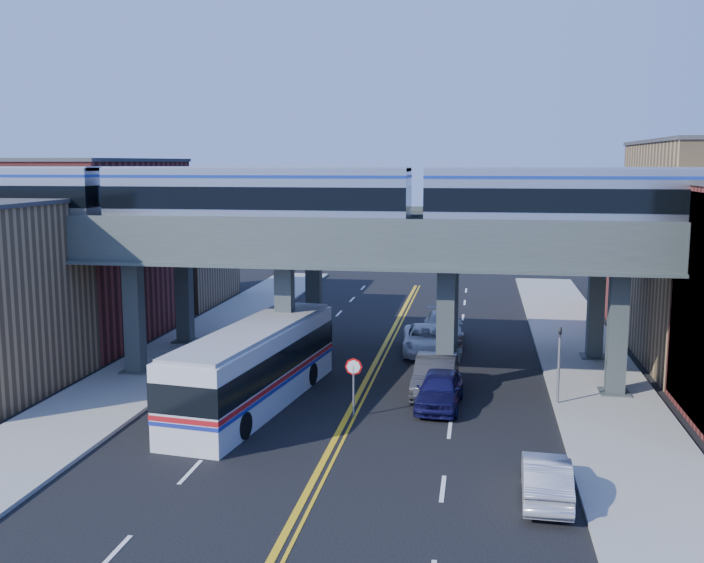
% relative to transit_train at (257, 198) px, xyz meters
% --- Properties ---
extents(ground, '(120.00, 120.00, 0.00)m').
position_rel_transit_train_xyz_m(ground, '(5.33, -8.00, -9.24)').
color(ground, black).
rests_on(ground, ground).
extents(sidewalk_west, '(5.00, 70.00, 0.16)m').
position_rel_transit_train_xyz_m(sidewalk_west, '(-6.17, 2.00, -9.16)').
color(sidewalk_west, gray).
rests_on(sidewalk_west, ground).
extents(sidewalk_east, '(5.00, 70.00, 0.16)m').
position_rel_transit_train_xyz_m(sidewalk_east, '(16.83, 2.00, -9.16)').
color(sidewalk_east, gray).
rests_on(sidewalk_east, ground).
extents(building_west_b, '(8.00, 14.00, 11.00)m').
position_rel_transit_train_xyz_m(building_west_b, '(-13.17, 8.00, -3.74)').
color(building_west_b, maroon).
rests_on(building_west_b, ground).
extents(building_west_c, '(8.00, 10.00, 8.00)m').
position_rel_transit_train_xyz_m(building_west_c, '(-13.17, 21.00, -5.24)').
color(building_west_c, olive).
rests_on(building_west_c, ground).
extents(building_east_c, '(8.00, 10.00, 9.00)m').
position_rel_transit_train_xyz_m(building_east_c, '(23.83, 21.00, -4.74)').
color(building_east_c, maroon).
rests_on(building_east_c, ground).
extents(mural_panel, '(0.10, 9.50, 9.50)m').
position_rel_transit_train_xyz_m(mural_panel, '(19.88, -4.00, -4.49)').
color(mural_panel, teal).
rests_on(mural_panel, ground).
extents(elevated_viaduct_near, '(52.00, 3.60, 7.40)m').
position_rel_transit_train_xyz_m(elevated_viaduct_near, '(5.33, 0.00, -2.77)').
color(elevated_viaduct_near, '#394241').
rests_on(elevated_viaduct_near, ground).
extents(elevated_viaduct_far, '(52.00, 3.60, 7.40)m').
position_rel_transit_train_xyz_m(elevated_viaduct_far, '(5.33, 7.00, -2.77)').
color(elevated_viaduct_far, '#394241').
rests_on(elevated_viaduct_far, ground).
extents(transit_train, '(46.50, 2.91, 3.40)m').
position_rel_transit_train_xyz_m(transit_train, '(0.00, 0.00, 0.00)').
color(transit_train, black).
rests_on(transit_train, elevated_viaduct_near).
extents(stop_sign, '(0.76, 0.09, 2.63)m').
position_rel_transit_train_xyz_m(stop_sign, '(5.63, -5.00, -7.48)').
color(stop_sign, slate).
rests_on(stop_sign, ground).
extents(traffic_signal, '(0.15, 0.18, 4.10)m').
position_rel_transit_train_xyz_m(traffic_signal, '(14.53, -2.00, -6.94)').
color(traffic_signal, slate).
rests_on(traffic_signal, ground).
extents(transit_bus, '(4.69, 13.67, 3.45)m').
position_rel_transit_train_xyz_m(transit_bus, '(0.93, -4.01, -7.47)').
color(transit_bus, silver).
rests_on(transit_bus, ground).
extents(car_lane_a, '(2.18, 4.91, 1.64)m').
position_rel_transit_train_xyz_m(car_lane_a, '(9.24, -2.98, -8.42)').
color(car_lane_a, '#131140').
rests_on(car_lane_a, ground).
extents(car_lane_b, '(2.08, 5.50, 1.79)m').
position_rel_transit_train_xyz_m(car_lane_b, '(8.94, -0.91, -8.34)').
color(car_lane_b, '#27272A').
rests_on(car_lane_b, ground).
extents(car_lane_c, '(3.05, 5.82, 1.56)m').
position_rel_transit_train_xyz_m(car_lane_c, '(7.90, 7.21, -8.46)').
color(car_lane_c, white).
rests_on(car_lane_c, ground).
extents(car_lane_d, '(2.79, 6.03, 1.71)m').
position_rel_transit_train_xyz_m(car_lane_d, '(8.76, 10.51, -8.39)').
color(car_lane_d, '#B0B1B5').
rests_on(car_lane_d, ground).
extents(car_parked_curb, '(1.69, 4.46, 1.45)m').
position_rel_transit_train_xyz_m(car_parked_curb, '(13.21, -12.29, -8.51)').
color(car_parked_curb, '#A1A0A5').
rests_on(car_parked_curb, ground).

